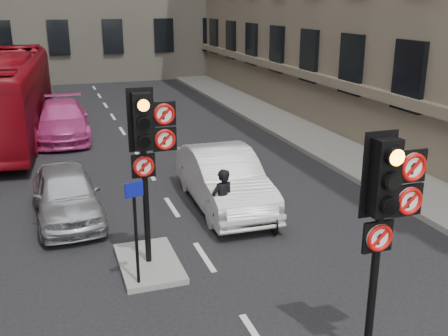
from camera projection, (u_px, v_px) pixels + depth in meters
pavement_right at (333, 144)px, 19.74m from camera, size 3.00×50.00×0.16m
centre_island at (149, 263)px, 10.86m from camera, size 1.20×2.00×0.12m
signal_near at (387, 202)px, 7.30m from camera, size 0.91×0.40×3.58m
signal_far at (147, 140)px, 10.07m from camera, size 0.91×0.40×3.58m
car_silver at (66, 194)px, 13.07m from camera, size 1.74×3.92×1.31m
car_white at (224, 179)px, 13.86m from camera, size 1.73×4.66×1.52m
car_pink at (62, 120)px, 20.76m from camera, size 2.19×5.04×1.44m
bus_red at (3, 95)px, 20.68m from camera, size 3.75×12.19×3.34m
motorcycle at (266, 211)px, 12.59m from camera, size 0.43×1.47×0.88m
motorcyclist at (222, 202)px, 12.14m from camera, size 0.67×0.54×1.60m
info_sign at (135, 219)px, 9.60m from camera, size 0.35×0.15×2.05m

